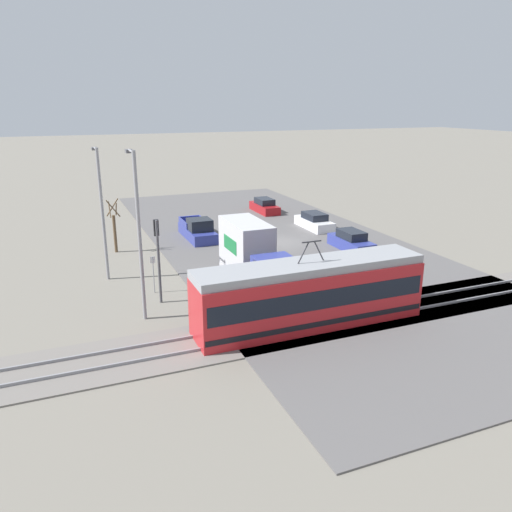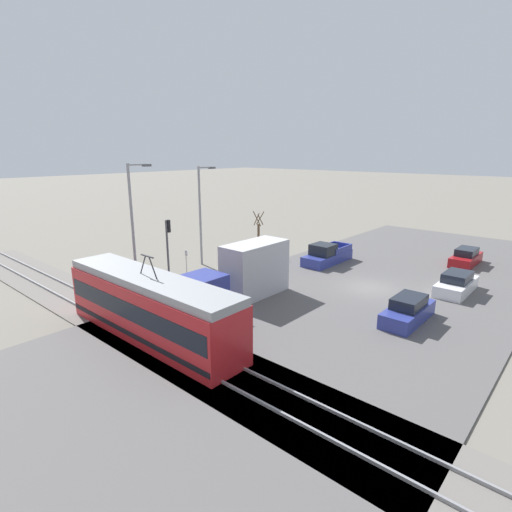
{
  "view_description": "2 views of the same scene",
  "coord_description": "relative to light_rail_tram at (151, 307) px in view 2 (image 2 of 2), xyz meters",
  "views": [
    {
      "loc": [
        17.35,
        37.12,
        11.49
      ],
      "look_at": [
        5.17,
        7.3,
        1.54
      ],
      "focal_mm": 35.0,
      "sensor_mm": 36.0,
      "label": 1
    },
    {
      "loc": [
        -12.28,
        26.92,
        10.04
      ],
      "look_at": [
        7.91,
        3.88,
        1.95
      ],
      "focal_mm": 28.0,
      "sensor_mm": 36.0,
      "label": 2
    }
  ],
  "objects": [
    {
      "name": "no_parking_sign",
      "position": [
        6.75,
        -7.95,
        -0.33
      ],
      "size": [
        0.32,
        0.08,
        2.38
      ],
      "color": "gray",
      "rests_on": "ground"
    },
    {
      "name": "sedan_car_2",
      "position": [
        -9.04,
        -27.22,
        -1.08
      ],
      "size": [
        1.76,
        4.66,
        1.49
      ],
      "rotation": [
        0.0,
        0.0,
        3.14
      ],
      "color": "maroon",
      "rests_on": "ground"
    },
    {
      "name": "sedan_car_1",
      "position": [
        -10.55,
        -18.76,
        -1.08
      ],
      "size": [
        1.89,
        4.75,
        1.48
      ],
      "rotation": [
        0.0,
        0.0,
        3.14
      ],
      "color": "silver",
      "rests_on": "ground"
    },
    {
      "name": "rail_bed",
      "position": [
        -5.41,
        -0.0,
        -1.72
      ],
      "size": [
        66.24,
        4.4,
        0.22
      ],
      "color": "slate",
      "rests_on": "ground"
    },
    {
      "name": "street_tree",
      "position": [
        7.82,
        -18.02,
        0.18
      ],
      "size": [
        1.02,
        0.85,
        4.3
      ],
      "color": "brown",
      "rests_on": "ground"
    },
    {
      "name": "road_surface",
      "position": [
        -5.41,
        -15.43,
        -1.73
      ],
      "size": [
        19.9,
        51.73,
        0.08
      ],
      "color": "#565454",
      "rests_on": "ground"
    },
    {
      "name": "light_rail_tram",
      "position": [
        0.0,
        0.0,
        0.0
      ],
      "size": [
        12.52,
        2.73,
        4.62
      ],
      "color": "#B21E23",
      "rests_on": "ground"
    },
    {
      "name": "street_lamp_near_crossing",
      "position": [
        9.16,
        -11.83,
        3.24
      ],
      "size": [
        0.36,
        1.95,
        8.76
      ],
      "color": "gray",
      "rests_on": "ground"
    },
    {
      "name": "box_truck",
      "position": [
        0.2,
        -7.65,
        0.04
      ],
      "size": [
        2.33,
        8.47,
        3.76
      ],
      "color": "navy",
      "rests_on": "ground"
    },
    {
      "name": "pickup_truck",
      "position": [
        0.68,
        -19.31,
        -0.99
      ],
      "size": [
        2.08,
        5.69,
        1.87
      ],
      "color": "navy",
      "rests_on": "ground"
    },
    {
      "name": "sedan_car_0",
      "position": [
        -9.86,
        -11.33,
        -1.05
      ],
      "size": [
        1.76,
        4.61,
        1.57
      ],
      "color": "navy",
      "rests_on": "ground"
    },
    {
      "name": "ground_plane",
      "position": [
        -5.41,
        -15.43,
        -1.77
      ],
      "size": [
        320.0,
        320.0,
        0.0
      ],
      "primitive_type": "plane",
      "color": "slate"
    },
    {
      "name": "street_lamp_mid_block",
      "position": [
        8.02,
        -4.34,
        3.47
      ],
      "size": [
        0.36,
        1.95,
        9.2
      ],
      "color": "gray",
      "rests_on": "ground"
    },
    {
      "name": "traffic_light_pole",
      "position": [
        6.71,
        -6.26,
        1.51
      ],
      "size": [
        0.28,
        0.47,
        5.05
      ],
      "color": "#47474C",
      "rests_on": "ground"
    }
  ]
}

